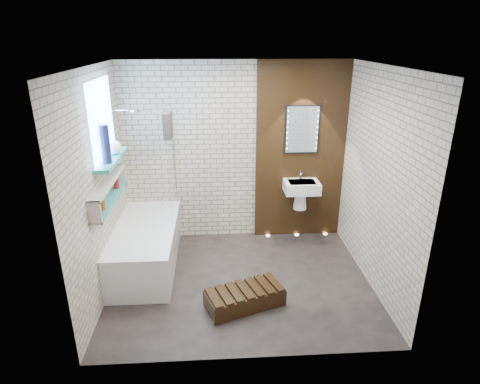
{
  "coord_description": "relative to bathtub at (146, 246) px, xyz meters",
  "views": [
    {
      "loc": [
        -0.29,
        -4.33,
        2.9
      ],
      "look_at": [
        0.0,
        0.15,
        1.15
      ],
      "focal_mm": 30.26,
      "sensor_mm": 36.0,
      "label": 1
    }
  ],
  "objects": [
    {
      "name": "ground",
      "position": [
        1.22,
        -0.45,
        -0.29
      ],
      "size": [
        3.2,
        3.2,
        0.0
      ],
      "primitive_type": "plane",
      "color": "black",
      "rests_on": "ground"
    },
    {
      "name": "room_shell",
      "position": [
        1.22,
        -0.45,
        1.01
      ],
      "size": [
        3.24,
        3.2,
        2.6
      ],
      "color": "#B3A68E",
      "rests_on": "ground"
    },
    {
      "name": "walnut_panel",
      "position": [
        2.17,
        0.82,
        1.01
      ],
      "size": [
        1.3,
        0.06,
        2.6
      ],
      "primitive_type": "cube",
      "color": "black",
      "rests_on": "ground"
    },
    {
      "name": "clerestory_window",
      "position": [
        -0.34,
        -0.1,
        1.61
      ],
      "size": [
        0.18,
        1.0,
        0.94
      ],
      "color": "#7FADE0",
      "rests_on": "room_shell"
    },
    {
      "name": "display_niche",
      "position": [
        -0.31,
        -0.3,
        0.91
      ],
      "size": [
        0.14,
        1.3,
        0.26
      ],
      "color": "teal",
      "rests_on": "room_shell"
    },
    {
      "name": "bathtub",
      "position": [
        0.0,
        0.0,
        0.0
      ],
      "size": [
        0.79,
        1.74,
        0.7
      ],
      "color": "white",
      "rests_on": "ground"
    },
    {
      "name": "bath_screen",
      "position": [
        0.35,
        0.44,
        0.99
      ],
      "size": [
        0.01,
        0.78,
        1.4
      ],
      "primitive_type": "cube",
      "color": "white",
      "rests_on": "bathtub"
    },
    {
      "name": "towel",
      "position": [
        0.35,
        0.24,
        1.56
      ],
      "size": [
        0.09,
        0.25,
        0.32
      ],
      "primitive_type": "cube",
      "color": "black",
      "rests_on": "bath_screen"
    },
    {
      "name": "shower_head",
      "position": [
        -0.08,
        0.5,
        1.71
      ],
      "size": [
        0.18,
        0.18,
        0.02
      ],
      "primitive_type": "cylinder",
      "color": "silver",
      "rests_on": "room_shell"
    },
    {
      "name": "washbasin",
      "position": [
        2.17,
        0.62,
        0.5
      ],
      "size": [
        0.5,
        0.36,
        0.58
      ],
      "color": "white",
      "rests_on": "walnut_panel"
    },
    {
      "name": "led_mirror",
      "position": [
        2.17,
        0.78,
        1.36
      ],
      "size": [
        0.5,
        0.02,
        0.7
      ],
      "color": "black",
      "rests_on": "walnut_panel"
    },
    {
      "name": "walnut_step",
      "position": [
        1.24,
        -0.94,
        -0.19
      ],
      "size": [
        0.95,
        0.66,
        0.19
      ],
      "primitive_type": "cube",
      "rotation": [
        0.0,
        0.0,
        0.35
      ],
      "color": "black",
      "rests_on": "ground"
    },
    {
      "name": "niche_bottles",
      "position": [
        -0.31,
        -0.28,
        0.88
      ],
      "size": [
        0.06,
        0.85,
        0.16
      ],
      "color": "maroon",
      "rests_on": "display_niche"
    },
    {
      "name": "sill_vases",
      "position": [
        -0.28,
        -0.14,
        1.41
      ],
      "size": [
        0.17,
        0.5,
        0.44
      ],
      "color": "white",
      "rests_on": "clerestory_window"
    },
    {
      "name": "floor_uplights",
      "position": [
        2.17,
        0.75,
        -0.29
      ],
      "size": [
        0.96,
        0.06,
        0.01
      ],
      "color": "#FFD899",
      "rests_on": "ground"
    }
  ]
}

